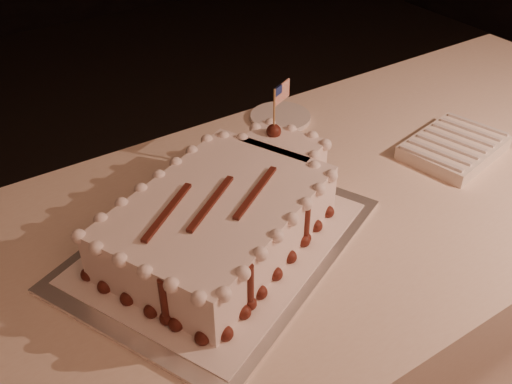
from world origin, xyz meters
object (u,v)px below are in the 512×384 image
banquet_table (257,350)px  cake_board (220,243)px  napkin_stack (454,147)px  side_plate (280,117)px  sheet_cake (228,212)px

banquet_table → cake_board: cake_board is taller
napkin_stack → cake_board: bearing=177.6°
napkin_stack → side_plate: size_ratio=1.69×
cake_board → napkin_stack: 0.60m
sheet_cake → napkin_stack: (0.58, -0.04, -0.04)m
cake_board → side_plate: side_plate is taller
sheet_cake → side_plate: 0.46m
napkin_stack → banquet_table: bearing=176.1°
banquet_table → cake_board: (-0.09, -0.01, 0.38)m
banquet_table → side_plate: 0.57m
banquet_table → cake_board: size_ratio=4.46×
side_plate → cake_board: bearing=-138.8°
sheet_cake → side_plate: size_ratio=3.52×
side_plate → napkin_stack: bearing=-55.8°
banquet_table → cake_board: 0.39m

